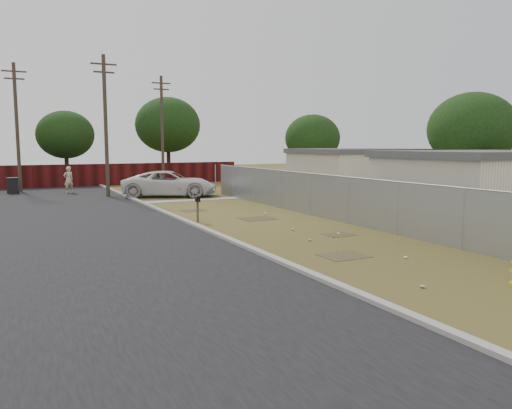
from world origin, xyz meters
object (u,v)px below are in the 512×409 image
mailbox (198,201)px  trash_bin (12,185)px  pedestrian (68,180)px  pickup_truck (170,184)px

mailbox → trash_bin: 18.99m
pedestrian → pickup_truck: bearing=117.8°
trash_bin → pedestrian: bearing=-19.9°
mailbox → pedestrian: bearing=102.2°
mailbox → pedestrian: pedestrian is taller
pickup_truck → trash_bin: size_ratio=5.40×
mailbox → pickup_truck: bearing=79.2°
pedestrian → trash_bin: bearing=-38.6°
pickup_truck → trash_bin: 11.29m
pedestrian → trash_bin: size_ratio=1.67×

